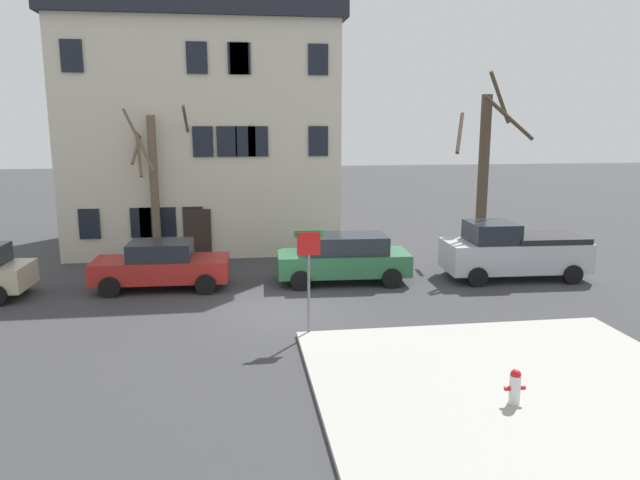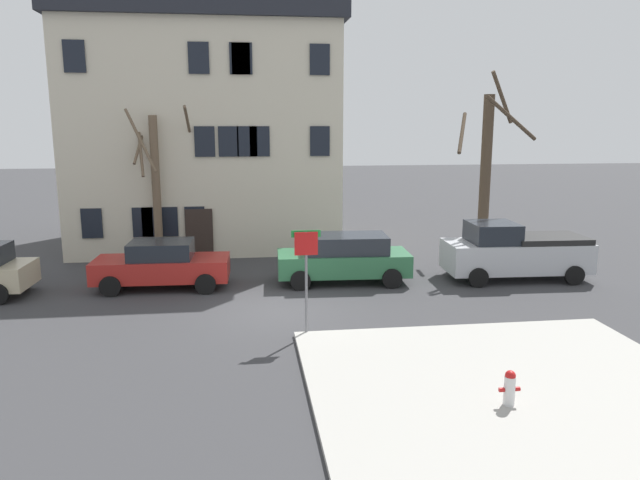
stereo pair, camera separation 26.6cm
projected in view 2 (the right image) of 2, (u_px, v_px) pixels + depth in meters
ground_plane at (280, 310)px, 17.85m from camera, size 120.00×120.00×0.00m
sidewalk_slab at (511, 388)px, 12.43m from camera, size 8.47×7.67×0.12m
building_main at (207, 117)px, 27.16m from camera, size 11.86×8.27×11.46m
tree_bare_near at (156, 182)px, 23.26m from camera, size 2.44×2.75×6.18m
tree_bare_mid at (486, 170)px, 24.44m from camera, size 3.15×3.16×7.53m
car_red_sedan at (162, 265)px, 20.07m from camera, size 4.53×2.12×1.62m
car_green_wagon at (344, 258)px, 20.80m from camera, size 4.66×2.23×1.70m
pickup_truck_silver at (515, 252)px, 21.23m from camera, size 5.11×2.34×2.07m
fire_hydrant at (510, 387)px, 11.51m from camera, size 0.42×0.22×0.71m
street_sign_pole at (306, 263)px, 15.27m from camera, size 0.76×0.07×2.84m
bicycle_leaning at (151, 258)px, 23.10m from camera, size 1.74×0.26×1.03m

